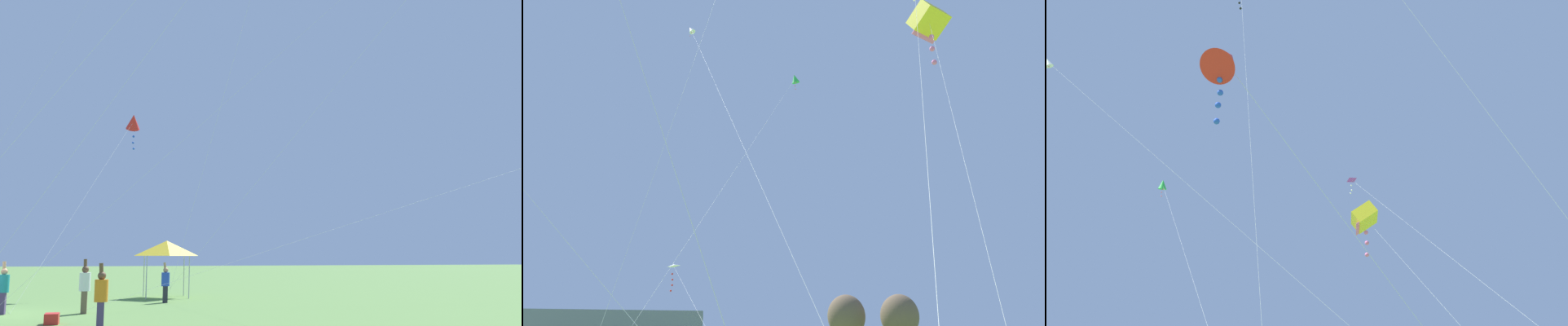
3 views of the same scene
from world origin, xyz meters
The scene contains 6 objects.
tree_near_right centered at (12.47, 43.70, 5.36)m, with size 3.74×3.74×7.55m.
tree_far_right centered at (17.02, 41.17, 5.25)m, with size 3.66×3.66×7.39m.
kite_white_delta_0 centered at (-3.64, 28.06, 7.34)m, with size 4.09×25.33×7.67m.
kite_green_diamond_1 centered at (3.46, 20.69, 18.19)m, with size 8.47×14.05×18.67m.
kite_yellow_box_2 centered at (7.50, 9.99, 15.25)m, with size 5.44×11.28×15.97m.
kite_white_diamond_7 centered at (-3.39, 23.76, 23.33)m, with size 5.16×23.91×23.95m.
Camera 2 is at (-1.37, -7.13, 1.75)m, focal length 35.00 mm.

